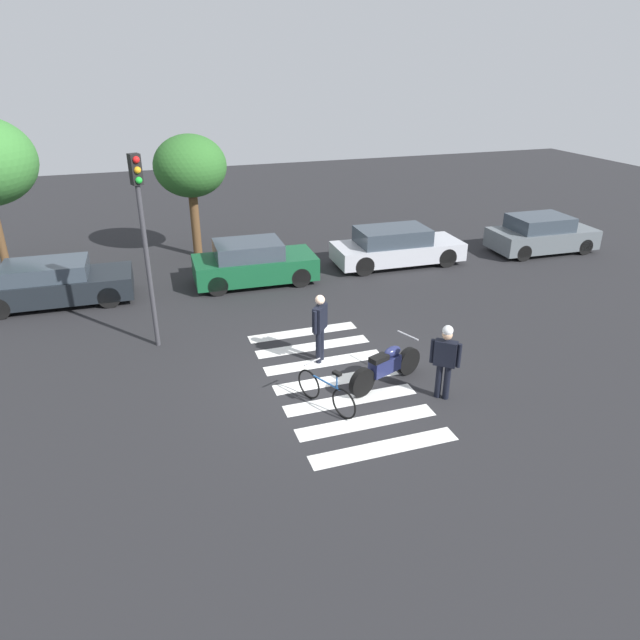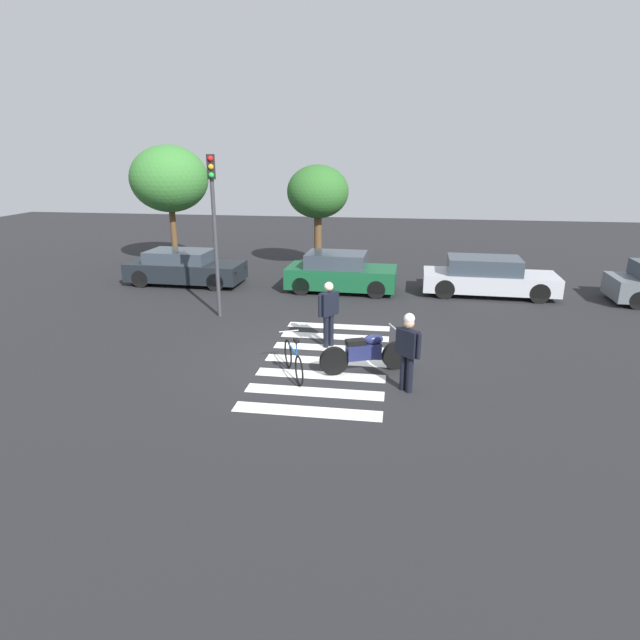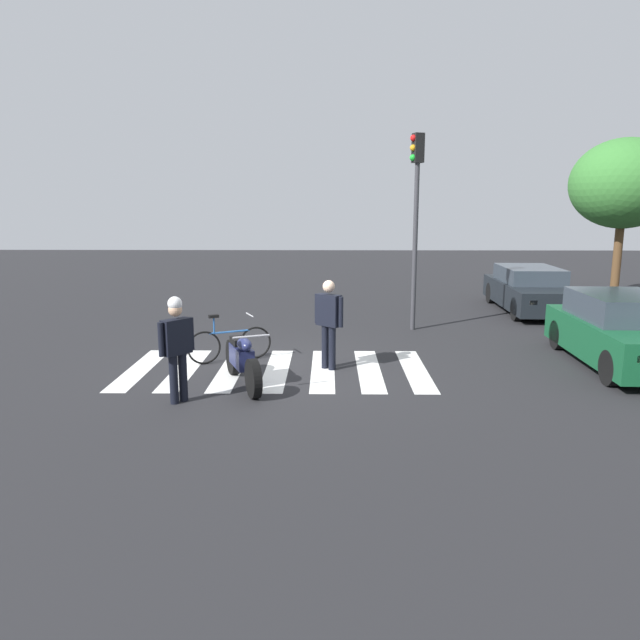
% 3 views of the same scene
% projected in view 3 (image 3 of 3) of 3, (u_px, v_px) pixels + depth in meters
% --- Properties ---
extents(ground_plane, '(60.00, 60.00, 0.00)m').
position_uv_depth(ground_plane, '(277.00, 370.00, 11.61)').
color(ground_plane, '#232326').
extents(police_motorcycle, '(2.08, 1.02, 1.05)m').
position_uv_depth(police_motorcycle, '(242.00, 360.00, 10.55)').
color(police_motorcycle, black).
rests_on(police_motorcycle, ground_plane).
extents(leaning_bicycle, '(0.78, 1.61, 1.00)m').
position_uv_depth(leaning_bicycle, '(230.00, 343.00, 12.15)').
color(leaning_bicycle, black).
rests_on(leaning_bicycle, ground_plane).
extents(officer_on_foot, '(0.48, 0.55, 1.75)m').
position_uv_depth(officer_on_foot, '(329.00, 318.00, 11.47)').
color(officer_on_foot, black).
rests_on(officer_on_foot, ground_plane).
extents(officer_by_motorcycle, '(0.52, 0.47, 1.75)m').
position_uv_depth(officer_by_motorcycle, '(177.00, 342.00, 9.53)').
color(officer_by_motorcycle, black).
rests_on(officer_by_motorcycle, ground_plane).
extents(crosswalk_stripes, '(3.00, 5.85, 0.01)m').
position_uv_depth(crosswalk_stripes, '(277.00, 370.00, 11.61)').
color(crosswalk_stripes, silver).
rests_on(crosswalk_stripes, ground_plane).
extents(car_black_suv, '(4.48, 1.93, 1.32)m').
position_uv_depth(car_black_suv, '(530.00, 290.00, 17.79)').
color(car_black_suv, black).
rests_on(car_black_suv, ground_plane).
extents(car_green_compact, '(4.02, 1.91, 1.43)m').
position_uv_depth(car_green_compact, '(623.00, 332.00, 11.81)').
color(car_green_compact, black).
rests_on(car_green_compact, ground_plane).
extents(traffic_light_pole, '(0.30, 0.36, 4.87)m').
position_uv_depth(traffic_light_pole, '(416.00, 202.00, 14.68)').
color(traffic_light_pole, '#38383D').
rests_on(traffic_light_pole, ground_plane).
extents(street_tree_near, '(3.36, 3.36, 5.24)m').
position_uv_depth(street_tree_near, '(624.00, 184.00, 18.95)').
color(street_tree_near, brown).
rests_on(street_tree_near, ground_plane).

